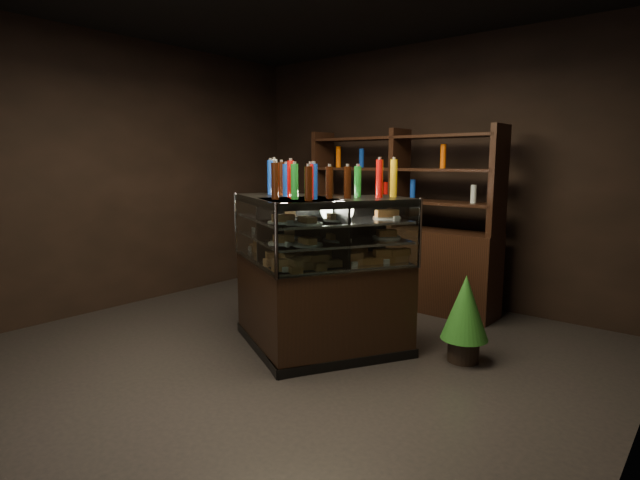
% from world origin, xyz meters
% --- Properties ---
extents(ground, '(5.00, 5.00, 0.00)m').
position_xyz_m(ground, '(0.00, 0.00, 0.00)').
color(ground, black).
rests_on(ground, ground).
extents(room_shell, '(5.02, 5.02, 3.01)m').
position_xyz_m(room_shell, '(0.00, 0.00, 1.94)').
color(room_shell, black).
rests_on(room_shell, ground).
extents(display_case, '(1.71, 1.38, 1.35)m').
position_xyz_m(display_case, '(0.11, 0.25, 0.46)').
color(display_case, black).
rests_on(display_case, ground).
extents(food_display, '(1.37, 1.07, 0.42)m').
position_xyz_m(food_display, '(0.11, 0.24, 0.99)').
color(food_display, '#DC8C4F').
rests_on(food_display, display_case).
extents(bottles_top, '(1.20, 0.93, 0.30)m').
position_xyz_m(bottles_top, '(0.10, 0.25, 1.48)').
color(bottles_top, '#B20C0A').
rests_on(bottles_top, display_case).
extents(potted_conifer, '(0.39, 0.39, 0.83)m').
position_xyz_m(potted_conifer, '(1.22, 0.88, 0.47)').
color(potted_conifer, black).
rests_on(potted_conifer, ground).
extents(back_shelving, '(2.35, 0.48, 2.00)m').
position_xyz_m(back_shelving, '(-0.12, 2.05, 0.61)').
color(back_shelving, black).
rests_on(back_shelving, ground).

